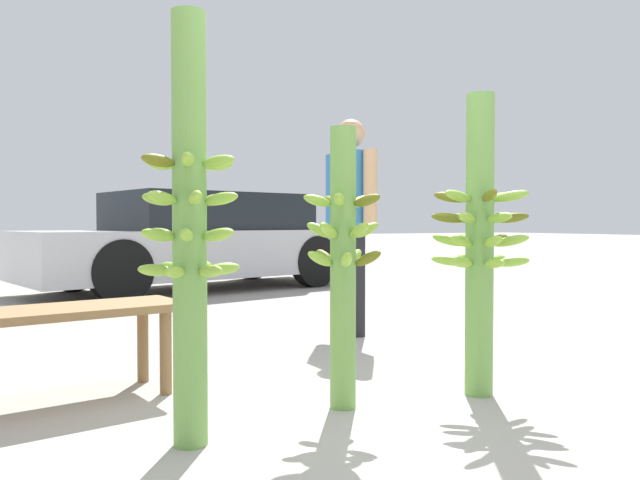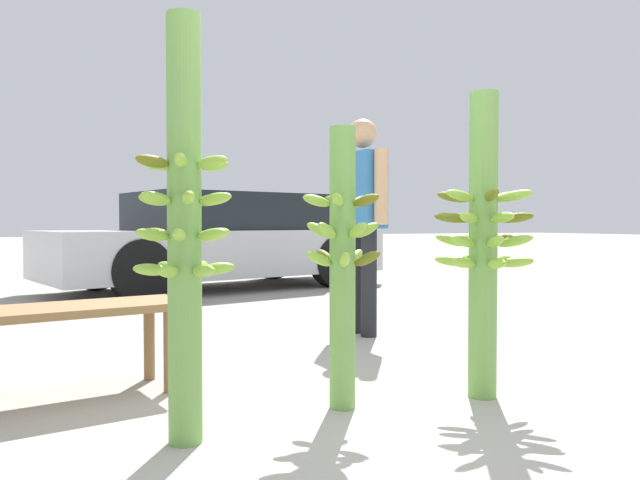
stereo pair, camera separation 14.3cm
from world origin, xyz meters
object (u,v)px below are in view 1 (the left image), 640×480
banana_stalk_center (343,261)px  parked_car (200,242)px  banana_stalk_right (480,241)px  vendor_person (351,207)px  banana_stalk_left (190,228)px  market_bench (48,323)px

banana_stalk_center → parked_car: 5.53m
banana_stalk_center → banana_stalk_right: banana_stalk_right is taller
banana_stalk_right → vendor_person: vendor_person is taller
banana_stalk_left → banana_stalk_center: bearing=11.1°
banana_stalk_left → market_bench: banana_stalk_left is taller
banana_stalk_right → market_bench: size_ratio=1.14×
vendor_person → banana_stalk_center: bearing=146.8°
banana_stalk_left → parked_car: 5.86m
banana_stalk_left → parked_car: bearing=72.8°
vendor_person → market_bench: 2.50m
banana_stalk_left → banana_stalk_center: size_ratio=1.28×
banana_stalk_center → parked_car: (0.96, 5.44, -0.07)m
banana_stalk_right → vendor_person: bearing=80.6°
market_bench → banana_stalk_center: bearing=-38.6°
banana_stalk_center → market_bench: banana_stalk_center is taller
banana_stalk_center → vendor_person: 1.95m
banana_stalk_left → banana_stalk_center: 0.80m
banana_stalk_center → market_bench: (-1.22, 0.68, -0.30)m
banana_stalk_center → banana_stalk_right: bearing=-10.1°
parked_car → market_bench: bearing=142.7°
market_bench → banana_stalk_right: bearing=-32.0°
banana_stalk_left → parked_car: size_ratio=0.36×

